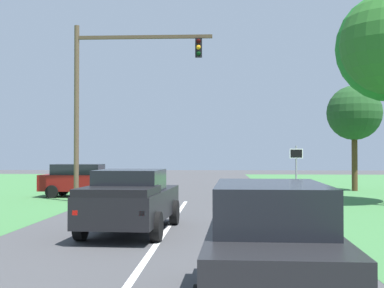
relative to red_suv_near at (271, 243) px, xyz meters
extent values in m
plane|color=#424244|center=(-2.38, 6.95, -0.98)|extent=(120.00, 120.00, 0.00)
cube|color=black|center=(0.00, -0.07, -0.20)|extent=(2.01, 4.90, 0.85)
cube|color=black|center=(0.01, 0.17, 0.56)|extent=(1.73, 3.05, 0.66)
cylinder|color=black|center=(-0.88, 1.46, -0.62)|extent=(0.25, 0.73, 0.72)
cylinder|color=black|center=(0.97, 1.40, -0.62)|extent=(0.25, 0.73, 0.72)
cube|color=black|center=(-3.36, 7.72, -0.17)|extent=(2.35, 5.66, 0.84)
cube|color=black|center=(-3.37, 7.44, 0.56)|extent=(1.92, 2.20, 0.62)
cube|color=black|center=(-3.45, 6.00, 0.35)|extent=(2.06, 2.21, 0.20)
cube|color=red|center=(-4.34, 5.02, -0.12)|extent=(0.14, 0.07, 0.12)
cube|color=red|center=(-2.66, 4.93, -0.12)|extent=(0.14, 0.07, 0.12)
cylinder|color=black|center=(-4.29, 9.49, -0.58)|extent=(0.29, 0.81, 0.80)
cylinder|color=black|center=(-2.24, 9.38, -0.58)|extent=(0.29, 0.81, 0.80)
cylinder|color=black|center=(-4.47, 6.05, -0.58)|extent=(0.29, 0.81, 0.80)
cylinder|color=black|center=(-2.42, 5.94, -0.58)|extent=(0.29, 0.81, 0.80)
cylinder|color=brown|center=(-7.67, 17.40, 3.29)|extent=(0.24, 0.24, 8.56)
cube|color=#4C3D2B|center=(-4.38, 17.40, 6.97)|extent=(6.58, 0.16, 0.16)
cube|color=black|center=(-1.74, 17.40, 6.42)|extent=(0.32, 0.28, 0.90)
sphere|color=black|center=(-1.74, 17.25, 6.72)|extent=(0.22, 0.22, 0.22)
sphere|color=orange|center=(-1.74, 17.25, 6.42)|extent=(0.22, 0.22, 0.22)
sphere|color=black|center=(-1.74, 17.25, 6.12)|extent=(0.22, 0.22, 0.22)
cylinder|color=gray|center=(2.72, 16.27, 0.36)|extent=(0.08, 0.08, 2.69)
cube|color=white|center=(2.72, 16.24, 1.35)|extent=(0.60, 0.03, 0.44)
cube|color=black|center=(2.72, 16.22, 1.35)|extent=(0.52, 0.01, 0.36)
cube|color=maroon|center=(-8.15, 20.35, -0.21)|extent=(4.36, 1.92, 0.86)
cube|color=black|center=(-8.37, 20.35, 0.50)|extent=(2.63, 1.66, 0.56)
cube|color=red|center=(-6.04, 19.55, -0.17)|extent=(0.06, 0.14, 0.12)
cube|color=red|center=(-6.01, 21.05, -0.17)|extent=(0.06, 0.14, 0.12)
cylinder|color=black|center=(-9.51, 19.46, -0.64)|extent=(0.68, 0.23, 0.68)
cylinder|color=black|center=(-9.48, 21.29, -0.64)|extent=(0.68, 0.23, 0.68)
cylinder|color=black|center=(-6.83, 19.40, -0.64)|extent=(0.68, 0.23, 0.68)
cylinder|color=black|center=(-6.80, 21.23, -0.64)|extent=(0.68, 0.23, 0.68)
cylinder|color=#4C351E|center=(7.70, 25.72, 0.82)|extent=(0.36, 0.36, 3.61)
sphere|color=#204921|center=(7.70, 25.72, 3.91)|extent=(3.42, 3.42, 3.42)
camera|label=1|loc=(-0.78, -8.08, 1.34)|focal=49.95mm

